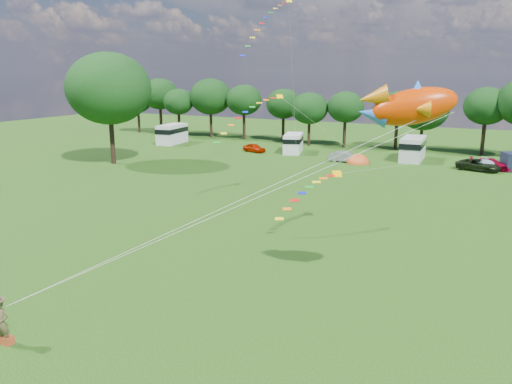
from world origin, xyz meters
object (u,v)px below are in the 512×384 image
at_px(car_b, 345,157).
at_px(car_c, 491,164).
at_px(car_d, 478,165).
at_px(tent_greyblue, 485,169).
at_px(tent_orange, 358,163).
at_px(campervan_c, 413,148).
at_px(big_tree, 109,89).
at_px(fish_kite, 406,106).
at_px(campervan_b, 293,143).
at_px(car_a, 254,148).
at_px(kite_flyer, 1,323).
at_px(campervan_a, 172,133).

bearing_deg(car_b, car_c, -84.37).
height_order(car_d, tent_greyblue, tent_greyblue).
bearing_deg(car_d, tent_orange, 109.61).
relative_size(campervan_c, tent_greyblue, 1.54).
distance_m(car_c, tent_orange, 15.01).
xyz_separation_m(big_tree, fish_kite, (39.07, -23.80, 0.51)).
xyz_separation_m(big_tree, campervan_b, (16.17, 18.02, -7.61)).
height_order(car_a, kite_flyer, kite_flyer).
bearing_deg(campervan_b, tent_orange, -127.75).
bearing_deg(kite_flyer, tent_orange, 67.06).
relative_size(car_c, tent_greyblue, 1.13).
xyz_separation_m(car_a, car_c, (30.14, 0.86, 0.07)).
bearing_deg(car_c, fish_kite, 177.98).
xyz_separation_m(car_c, campervan_c, (-9.22, 2.51, 0.91)).
height_order(car_b, tent_greyblue, tent_greyblue).
height_order(campervan_b, tent_greyblue, campervan_b).
bearing_deg(kite_flyer, big_tree, 105.28).
height_order(car_b, car_c, car_c).
xyz_separation_m(campervan_a, campervan_b, (20.49, 0.28, -0.19)).
relative_size(tent_orange, kite_flyer, 1.57).
bearing_deg(kite_flyer, car_a, 84.40).
height_order(car_b, car_d, car_b).
bearing_deg(campervan_b, big_tree, 121.57).
distance_m(car_a, campervan_a, 15.63).
xyz_separation_m(car_d, tent_orange, (-13.49, -1.52, -0.64)).
height_order(car_a, campervan_c, campervan_c).
bearing_deg(tent_greyblue, tent_orange, -168.49).
xyz_separation_m(car_c, fish_kite, (-2.23, -40.55, 8.86)).
relative_size(car_a, tent_orange, 1.16).
height_order(car_d, campervan_b, campervan_b).
distance_m(tent_orange, tent_greyblue, 14.44).
bearing_deg(campervan_a, big_tree, -174.57).
bearing_deg(car_b, tent_orange, -95.26).
relative_size(car_d, campervan_c, 0.79).
xyz_separation_m(car_b, tent_greyblue, (15.77, 2.84, -0.64)).
distance_m(campervan_c, tent_orange, 7.79).
bearing_deg(tent_orange, campervan_b, 158.78).
bearing_deg(fish_kite, campervan_a, 119.16).
bearing_deg(kite_flyer, tent_greyblue, 51.66).
distance_m(car_b, tent_orange, 1.75).
distance_m(car_c, car_d, 1.75).
height_order(car_a, fish_kite, fish_kite).
xyz_separation_m(car_c, car_d, (-1.24, -1.24, -0.01)).
bearing_deg(kite_flyer, campervan_a, 98.34).
bearing_deg(tent_orange, campervan_a, 173.06).
xyz_separation_m(car_a, campervan_a, (-15.49, 1.86, 1.00)).
height_order(car_c, campervan_a, campervan_a).
xyz_separation_m(campervan_c, fish_kite, (6.99, -43.05, 7.94)).
bearing_deg(campervan_c, car_c, -107.85).
distance_m(car_a, car_c, 30.15).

